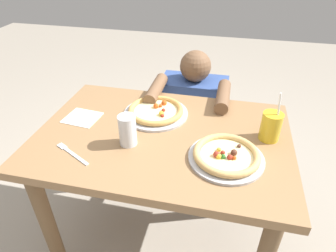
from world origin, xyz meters
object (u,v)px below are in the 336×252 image
diner_seated (192,127)px  drink_cup_colored (271,126)px  water_cup_clear (127,130)px  pizza_far (156,111)px  fork (71,153)px  pizza_near (226,156)px

diner_seated → drink_cup_colored: bearing=-51.7°
drink_cup_colored → water_cup_clear: bearing=-164.0°
pizza_far → fork: (-0.26, -0.37, -0.02)m
fork → diner_seated: (0.40, 0.80, -0.34)m
pizza_near → water_cup_clear: bearing=178.1°
pizza_near → pizza_far: bearing=143.3°
water_cup_clear → diner_seated: diner_seated is taller
fork → diner_seated: bearing=63.5°
pizza_near → diner_seated: size_ratio=0.33×
drink_cup_colored → fork: bearing=-160.3°
water_cup_clear → diner_seated: 0.81m
water_cup_clear → pizza_far: bearing=77.7°
pizza_near → pizza_far: size_ratio=0.95×
drink_cup_colored → fork: size_ratio=1.21×
pizza_far → diner_seated: 0.57m
water_cup_clear → pizza_near: bearing=-1.9°
drink_cup_colored → water_cup_clear: drink_cup_colored is taller
drink_cup_colored → fork: 0.85m
drink_cup_colored → diner_seated: bearing=128.3°
drink_cup_colored → fork: (-0.80, -0.29, -0.06)m
diner_seated → fork: bearing=-116.5°
water_cup_clear → fork: 0.25m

